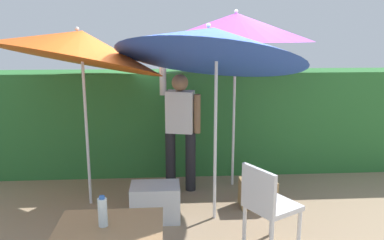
% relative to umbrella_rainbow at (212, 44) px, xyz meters
% --- Properties ---
extents(ground_plane, '(24.00, 24.00, 0.00)m').
position_rel_umbrella_rainbow_xyz_m(ground_plane, '(-0.20, 0.06, -2.01)').
color(ground_plane, '#9E8466').
extents(hedge_row, '(8.00, 0.70, 1.56)m').
position_rel_umbrella_rainbow_xyz_m(hedge_row, '(-0.20, 1.68, -1.23)').
color(hedge_row, '#2D7033').
rests_on(hedge_row, ground_plane).
extents(umbrella_rainbow, '(2.14, 2.07, 2.56)m').
position_rel_umbrella_rainbow_xyz_m(umbrella_rainbow, '(0.00, 0.00, 0.00)').
color(umbrella_rainbow, silver).
rests_on(umbrella_rainbow, ground_plane).
extents(umbrella_orange, '(2.05, 2.05, 2.43)m').
position_rel_umbrella_rainbow_xyz_m(umbrella_orange, '(0.43, 0.99, 0.19)').
color(umbrella_orange, silver).
rests_on(umbrella_orange, ground_plane).
extents(umbrella_yellow, '(2.14, 2.09, 2.50)m').
position_rel_umbrella_rainbow_xyz_m(umbrella_yellow, '(-1.51, 0.52, -0.03)').
color(umbrella_yellow, silver).
rests_on(umbrella_yellow, ground_plane).
extents(person_vendor, '(0.56, 0.30, 1.88)m').
position_rel_umbrella_rainbow_xyz_m(person_vendor, '(-0.32, 0.87, -1.08)').
color(person_vendor, black).
rests_on(person_vendor, ground_plane).
extents(chair_plastic, '(0.60, 0.60, 0.89)m').
position_rel_umbrella_rainbow_xyz_m(chair_plastic, '(0.47, -0.76, -1.50)').
color(chair_plastic, silver).
rests_on(chair_plastic, ground_plane).
extents(cooler_box, '(0.57, 0.38, 0.42)m').
position_rel_umbrella_rainbow_xyz_m(cooler_box, '(-0.65, -0.01, -1.80)').
color(cooler_box, silver).
rests_on(cooler_box, ground_plane).
extents(crate_cardboard, '(0.44, 0.28, 0.35)m').
position_rel_umbrella_rainbow_xyz_m(crate_cardboard, '(0.62, 0.26, -1.84)').
color(crate_cardboard, '#9E7A4C').
rests_on(crate_cardboard, ground_plane).
extents(folding_table, '(0.80, 0.60, 0.72)m').
position_rel_umbrella_rainbow_xyz_m(folding_table, '(-0.94, -1.54, -1.38)').
color(folding_table, '#4C4C51').
rests_on(folding_table, ground_plane).
extents(bottle_water, '(0.07, 0.07, 0.24)m').
position_rel_umbrella_rainbow_xyz_m(bottle_water, '(-0.99, -1.53, -1.18)').
color(bottle_water, silver).
rests_on(bottle_water, folding_table).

